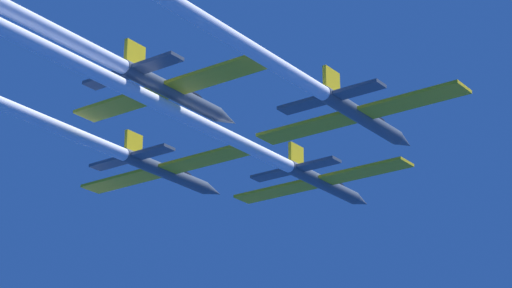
# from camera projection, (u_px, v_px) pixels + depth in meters

# --- Properties ---
(jet_lead) EXTENTS (18.25, 54.77, 3.02)m
(jet_lead) POSITION_uv_depth(u_px,v_px,m) (224.00, 135.00, 85.27)
(jet_lead) COLOR #4C5660
(jet_left_wing) EXTENTS (18.25, 58.51, 3.02)m
(jet_left_wing) POSITION_uv_depth(u_px,v_px,m) (28.00, 115.00, 82.15)
(jet_left_wing) COLOR #4C5660
(jet_right_wing) EXTENTS (18.25, 60.24, 3.02)m
(jet_right_wing) POSITION_uv_depth(u_px,v_px,m) (227.00, 35.00, 69.09)
(jet_right_wing) COLOR #4C5660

